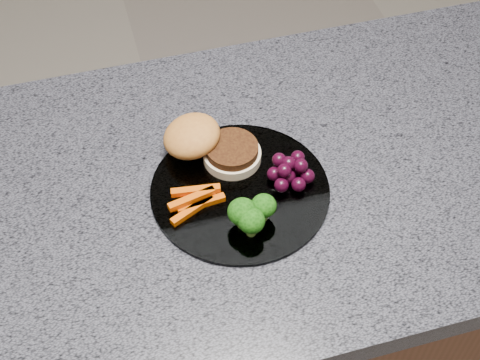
{
  "coord_description": "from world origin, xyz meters",
  "views": [
    {
      "loc": [
        -0.17,
        -0.61,
        1.66
      ],
      "look_at": [
        -0.0,
        -0.02,
        0.93
      ],
      "focal_mm": 50.0,
      "sensor_mm": 36.0,
      "label": 1
    }
  ],
  "objects_px": {
    "plate": "(240,190)",
    "grape_bunch": "(290,170)",
    "island_cabinet": "(238,328)",
    "burger": "(206,144)"
  },
  "relations": [
    {
      "from": "island_cabinet",
      "to": "burger",
      "type": "xyz_separation_m",
      "value": [
        -0.03,
        0.06,
        0.5
      ]
    },
    {
      "from": "island_cabinet",
      "to": "burger",
      "type": "bearing_deg",
      "value": 120.35
    },
    {
      "from": "grape_bunch",
      "to": "island_cabinet",
      "type": "bearing_deg",
      "value": 162.69
    },
    {
      "from": "island_cabinet",
      "to": "burger",
      "type": "relative_size",
      "value": 7.39
    },
    {
      "from": "burger",
      "to": "grape_bunch",
      "type": "bearing_deg",
      "value": -18.37
    },
    {
      "from": "island_cabinet",
      "to": "grape_bunch",
      "type": "xyz_separation_m",
      "value": [
        0.07,
        -0.02,
        0.49
      ]
    },
    {
      "from": "plate",
      "to": "burger",
      "type": "distance_m",
      "value": 0.09
    },
    {
      "from": "island_cabinet",
      "to": "plate",
      "type": "distance_m",
      "value": 0.47
    },
    {
      "from": "burger",
      "to": "grape_bunch",
      "type": "xyz_separation_m",
      "value": [
        0.11,
        -0.08,
        -0.0
      ]
    },
    {
      "from": "plate",
      "to": "grape_bunch",
      "type": "bearing_deg",
      "value": 0.72
    }
  ]
}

